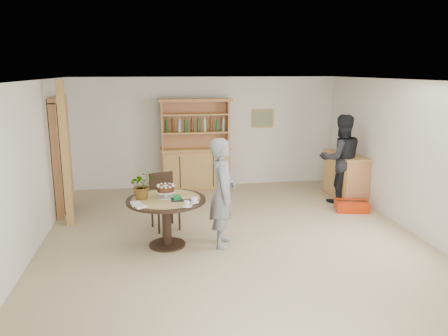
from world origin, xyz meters
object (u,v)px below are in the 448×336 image
(sideboard, at_px, (345,176))
(dining_table, at_px, (166,208))
(teen_boy, at_px, (223,193))
(red_suitcase, at_px, (352,206))
(dining_chair, at_px, (164,197))
(adult_person, at_px, (341,159))
(hutch, at_px, (196,159))

(sideboard, bearing_deg, dining_table, -152.10)
(teen_boy, height_order, red_suitcase, teen_boy)
(dining_table, xyz_separation_m, teen_boy, (0.85, -0.10, 0.23))
(dining_table, xyz_separation_m, dining_chair, (-0.02, 0.83, -0.07))
(dining_table, bearing_deg, dining_chair, 91.66)
(teen_boy, xyz_separation_m, adult_person, (2.70, 1.85, 0.06))
(hutch, bearing_deg, dining_table, -103.05)
(dining_table, distance_m, teen_boy, 0.89)
(dining_chair, xyz_separation_m, adult_person, (3.58, 0.93, 0.36))
(dining_chair, relative_size, red_suitcase, 1.41)
(sideboard, distance_m, adult_person, 0.55)
(red_suitcase, bearing_deg, dining_table, -150.18)
(dining_table, relative_size, red_suitcase, 1.79)
(dining_chair, distance_m, red_suitcase, 3.62)
(sideboard, relative_size, adult_person, 0.70)
(hutch, distance_m, adult_person, 3.18)
(sideboard, bearing_deg, hutch, 157.79)
(sideboard, distance_m, dining_table, 4.29)
(sideboard, distance_m, red_suitcase, 0.97)
(sideboard, bearing_deg, adult_person, -133.12)
(adult_person, bearing_deg, dining_chair, 15.68)
(hutch, height_order, sideboard, hutch)
(hutch, height_order, teen_boy, hutch)
(adult_person, relative_size, red_suitcase, 2.68)
(sideboard, xyz_separation_m, dining_table, (-3.79, -2.01, 0.13))
(dining_table, relative_size, adult_person, 0.67)
(dining_chair, relative_size, adult_person, 0.53)
(dining_chair, bearing_deg, dining_table, -105.84)
(sideboard, bearing_deg, red_suitcase, -105.52)
(dining_table, distance_m, red_suitcase, 3.77)
(teen_boy, bearing_deg, sideboard, -44.30)
(sideboard, bearing_deg, teen_boy, -144.38)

